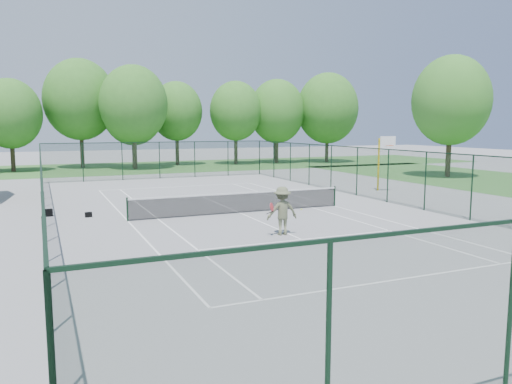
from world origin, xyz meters
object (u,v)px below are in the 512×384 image
(tennis_net, at_px, (240,202))
(sports_bag_a, at_px, (48,213))
(tennis_player, at_px, (282,211))
(basketball_goal, at_px, (384,153))

(tennis_net, distance_m, sports_bag_a, 9.26)
(tennis_net, xyz_separation_m, sports_bag_a, (-8.82, 2.80, -0.40))
(tennis_net, height_order, sports_bag_a, tennis_net)
(tennis_net, distance_m, tennis_player, 5.33)
(tennis_net, bearing_deg, tennis_player, -93.26)
(basketball_goal, relative_size, tennis_player, 1.84)
(tennis_player, bearing_deg, basketball_goal, 37.70)
(tennis_net, bearing_deg, basketball_goal, 18.85)
(basketball_goal, distance_m, sports_bag_a, 20.75)
(tennis_net, relative_size, sports_bag_a, 25.11)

